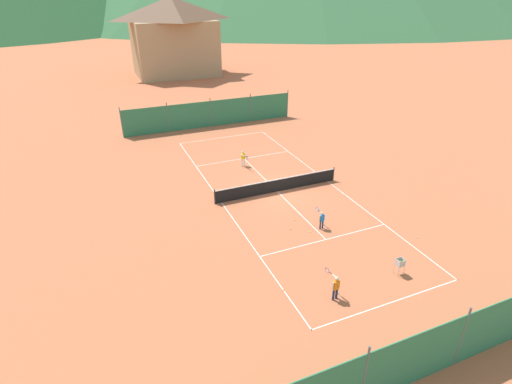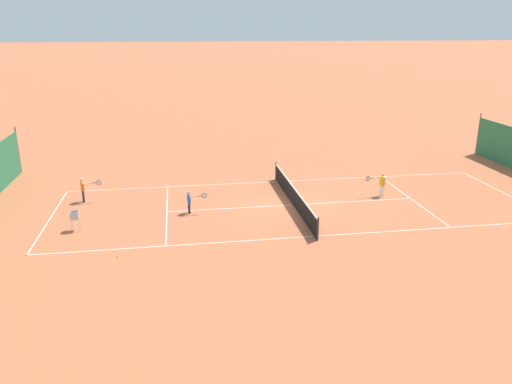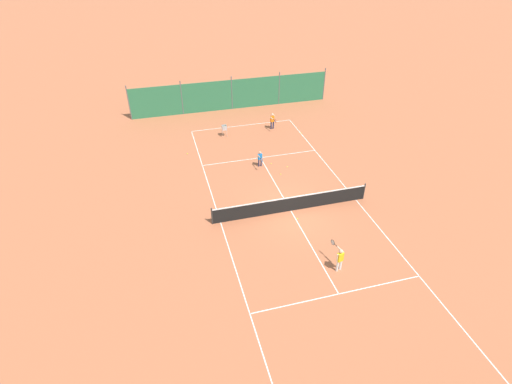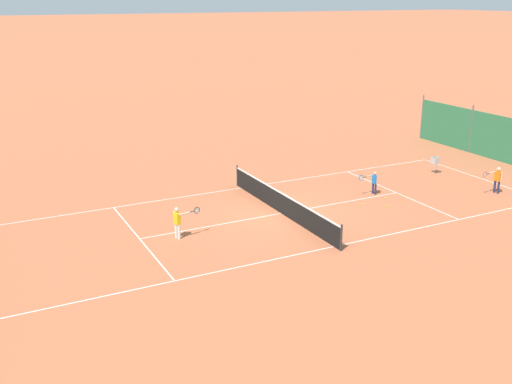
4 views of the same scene
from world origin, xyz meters
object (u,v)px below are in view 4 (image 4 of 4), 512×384
(tennis_ball_service_box, at_px, (266,216))
(ball_hopper, at_px, (435,161))
(player_near_baseline, at_px, (497,178))
(player_near_service, at_px, (178,220))
(tennis_net, at_px, (282,203))
(tennis_ball_alley_left, at_px, (363,204))
(tennis_ball_far_corner, at_px, (507,209))
(tennis_ball_by_net_left, at_px, (367,164))
(tennis_ball_alley_right, at_px, (386,198))
(tennis_ball_by_net_right, at_px, (386,206))
(player_far_service, at_px, (374,181))

(tennis_ball_service_box, xyz_separation_m, ball_hopper, (1.83, -11.23, 0.63))
(player_near_baseline, height_order, player_near_service, player_near_baseline)
(tennis_net, xyz_separation_m, player_near_baseline, (-2.19, -10.65, 0.25))
(tennis_ball_alley_left, bearing_deg, ball_hopper, -69.67)
(tennis_net, distance_m, tennis_ball_far_corner, 10.15)
(tennis_net, relative_size, tennis_ball_by_net_left, 139.09)
(player_near_service, height_order, tennis_ball_alley_right, player_near_service)
(tennis_ball_alley_right, xyz_separation_m, tennis_ball_by_net_left, (5.35, -2.91, 0.00))
(tennis_ball_alley_right, height_order, ball_hopper, ball_hopper)
(tennis_net, distance_m, ball_hopper, 10.55)
(tennis_ball_alley_right, xyz_separation_m, tennis_ball_service_box, (0.38, 6.21, 0.00))
(tennis_ball_alley_right, distance_m, tennis_ball_service_box, 6.22)
(tennis_ball_far_corner, relative_size, tennis_ball_by_net_left, 1.00)
(player_near_baseline, distance_m, tennis_ball_alley_left, 6.96)
(tennis_ball_far_corner, distance_m, tennis_ball_service_box, 10.87)
(player_near_baseline, xyz_separation_m, tennis_ball_alley_left, (1.52, 6.75, -0.72))
(tennis_net, distance_m, tennis_ball_by_net_right, 4.90)
(player_near_service, xyz_separation_m, tennis_ball_far_corner, (-3.51, -14.25, -0.72))
(tennis_ball_by_net_right, height_order, ball_hopper, ball_hopper)
(tennis_net, distance_m, player_near_service, 5.03)
(tennis_ball_alley_right, bearing_deg, tennis_ball_by_net_right, 142.67)
(tennis_ball_by_net_left, bearing_deg, tennis_ball_service_box, 118.63)
(player_near_service, bearing_deg, tennis_ball_alley_left, -90.41)
(tennis_ball_service_box, bearing_deg, tennis_ball_alley_left, -97.01)
(tennis_ball_alley_right, bearing_deg, tennis_ball_by_net_left, -28.50)
(player_far_service, distance_m, tennis_ball_far_corner, 6.04)
(player_near_service, height_order, tennis_ball_by_net_left, player_near_service)
(tennis_ball_by_net_left, height_order, tennis_ball_alley_left, same)
(player_near_baseline, xyz_separation_m, player_near_service, (1.58, 15.63, -0.00))
(player_near_service, distance_m, tennis_ball_by_net_right, 9.72)
(tennis_net, bearing_deg, player_near_baseline, -101.64)
(tennis_ball_by_net_left, bearing_deg, tennis_ball_by_net_right, 150.09)
(player_near_baseline, distance_m, tennis_ball_by_net_left, 7.50)
(player_near_service, bearing_deg, ball_hopper, -81.33)
(tennis_ball_by_net_right, height_order, tennis_ball_alley_left, same)
(player_near_baseline, bearing_deg, ball_hopper, 3.56)
(player_far_service, height_order, ball_hopper, player_far_service)
(player_near_baseline, bearing_deg, tennis_ball_service_box, 79.62)
(tennis_net, distance_m, player_near_baseline, 10.88)
(player_near_service, relative_size, ball_hopper, 1.45)
(tennis_ball_by_net_left, bearing_deg, tennis_ball_alley_left, 141.73)
(tennis_net, bearing_deg, tennis_ball_by_net_left, -59.49)
(tennis_ball_by_net_right, bearing_deg, tennis_net, 73.45)
(tennis_ball_service_box, xyz_separation_m, tennis_ball_alley_left, (-0.58, -4.73, 0.00))
(tennis_ball_by_net_left, height_order, tennis_ball_service_box, same)
(tennis_ball_by_net_right, xyz_separation_m, ball_hopper, (3.13, -5.73, 0.63))
(player_far_service, distance_m, player_near_baseline, 5.97)
(tennis_net, relative_size, tennis_ball_service_box, 139.09)
(tennis_ball_by_net_left, relative_size, tennis_ball_alley_left, 1.00)
(tennis_ball_far_corner, bearing_deg, player_near_service, 76.18)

